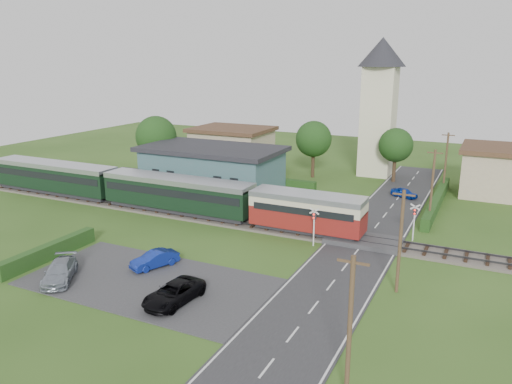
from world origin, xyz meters
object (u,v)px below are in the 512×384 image
at_px(equipment_hut, 125,181).
at_px(pedestrian_far, 143,188).
at_px(house_west, 232,146).
at_px(train, 151,189).
at_px(car_park_silver, 60,271).
at_px(crossing_signal_far, 414,217).
at_px(pedestrian_near, 249,202).
at_px(crossing_signal_near, 314,221).
at_px(house_east, 501,171).
at_px(church_tower, 380,97).
at_px(car_park_blue, 155,259).
at_px(car_on_road, 404,193).
at_px(car_park_dark, 174,293).
at_px(station_building, 212,169).

relative_size(equipment_hut, pedestrian_far, 1.34).
relative_size(house_west, pedestrian_far, 5.69).
bearing_deg(train, car_park_silver, -74.16).
xyz_separation_m(crossing_signal_far, pedestrian_near, (-16.02, 0.98, -0.94)).
xyz_separation_m(crossing_signal_near, crossing_signal_far, (7.20, 4.80, 0.00)).
height_order(equipment_hut, house_east, house_east).
xyz_separation_m(church_tower, pedestrian_far, (-20.01, -23.38, -8.83)).
xyz_separation_m(car_park_blue, pedestrian_far, (-12.37, 14.39, 0.72)).
xyz_separation_m(car_on_road, car_park_silver, (-17.69, -32.56, 0.16)).
distance_m(equipment_hut, car_park_dark, 27.48).
distance_m(car_on_road, pedestrian_far, 28.87).
relative_size(church_tower, house_east, 2.00).
relative_size(train, car_park_blue, 11.95).
bearing_deg(house_east, car_park_dark, -115.66).
xyz_separation_m(crossing_signal_far, car_park_dark, (-11.75, -18.17, -1.43)).
relative_size(equipment_hut, pedestrian_near, 1.70).
xyz_separation_m(station_building, pedestrian_near, (7.58, -5.62, -1.49)).
relative_size(house_east, crossing_signal_far, 2.69).
distance_m(train, car_on_road, 27.59).
bearing_deg(car_park_dark, crossing_signal_near, 76.21).
bearing_deg(car_park_dark, crossing_signal_far, 62.12).
distance_m(station_building, house_west, 14.87).
relative_size(house_east, crossing_signal_near, 2.69).
bearing_deg(pedestrian_near, house_west, -48.31).
relative_size(train, house_west, 4.00).
xyz_separation_m(equipment_hut, house_east, (38.00, 18.80, 1.05)).
xyz_separation_m(crossing_signal_near, pedestrian_near, (-8.82, 5.78, -0.94)).
distance_m(house_west, car_park_silver, 40.32).
bearing_deg(car_park_silver, station_building, 63.03).
xyz_separation_m(station_building, house_west, (-5.00, 14.01, 0.10)).
xyz_separation_m(church_tower, crossing_signal_near, (1.40, -28.41, -8.08)).
relative_size(car_park_silver, pedestrian_near, 2.96).
xyz_separation_m(church_tower, crossing_signal_far, (8.60, -23.61, -8.08)).
bearing_deg(car_park_silver, crossing_signal_far, 8.99).
bearing_deg(pedestrian_near, car_on_road, -126.56).
bearing_deg(crossing_signal_near, car_park_blue, -133.97).
relative_size(crossing_signal_far, pedestrian_near, 2.18).
height_order(car_park_dark, pedestrian_far, pedestrian_far).
bearing_deg(church_tower, house_west, -171.47).
distance_m(house_east, car_on_road, 11.40).
bearing_deg(train, crossing_signal_near, -7.51).
distance_m(station_building, house_east, 32.70).
relative_size(train, pedestrian_far, 22.75).
xyz_separation_m(train, car_park_dark, (13.70, -15.78, -1.47)).
bearing_deg(church_tower, pedestrian_near, -108.15).
relative_size(equipment_hut, crossing_signal_far, 0.78).
distance_m(crossing_signal_far, pedestrian_near, 16.08).
distance_m(crossing_signal_near, car_park_dark, 14.20).
height_order(church_tower, car_park_silver, church_tower).
bearing_deg(equipment_hut, church_tower, 44.75).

